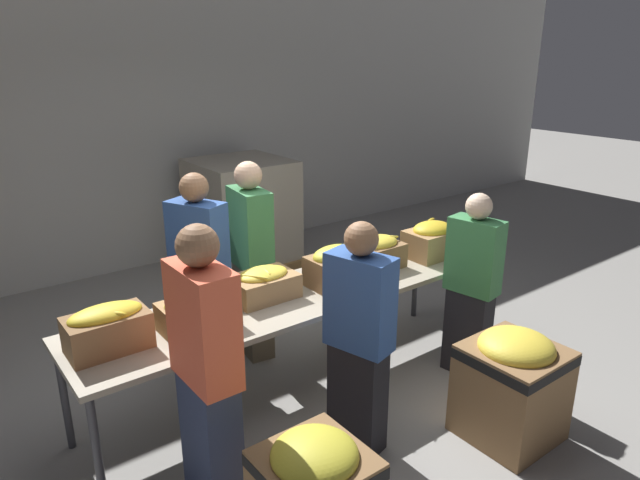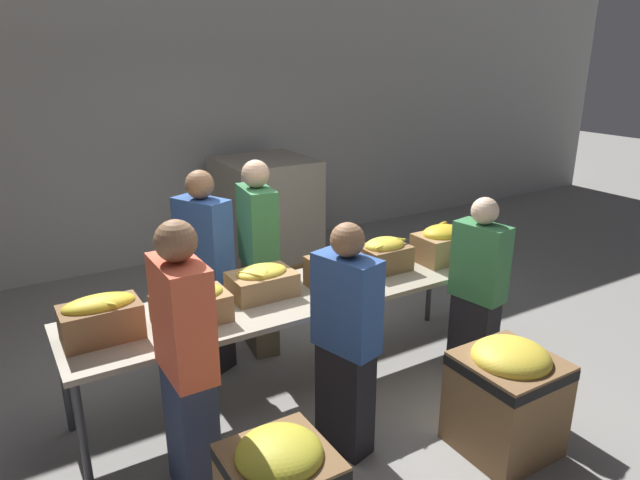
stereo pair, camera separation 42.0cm
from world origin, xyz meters
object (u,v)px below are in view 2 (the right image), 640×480
banana_box_4 (385,254)px  sorting_table (298,298)px  donation_bin_1 (507,393)px  banana_box_2 (262,281)px  banana_box_0 (101,317)px  banana_box_5 (443,243)px  volunteer_4 (206,273)px  volunteer_0 (259,260)px  volunteer_3 (186,366)px  pallet_stack_0 (266,213)px  banana_box_3 (337,266)px  volunteer_1 (477,294)px  volunteer_2 (346,343)px  banana_box_1 (191,304)px

banana_box_4 → sorting_table: bearing=-177.6°
donation_bin_1 → banana_box_4: bearing=88.8°
banana_box_2 → banana_box_4: bearing=-2.7°
banana_box_0 → banana_box_2: banana_box_0 is taller
banana_box_5 → volunteer_4: volunteer_4 is taller
volunteer_0 → sorting_table: bearing=7.2°
banana_box_2 → volunteer_0: (0.26, 0.61, -0.08)m
volunteer_3 → pallet_stack_0: volunteer_3 is taller
banana_box_3 → banana_box_4: size_ratio=1.08×
banana_box_3 → banana_box_5: 1.07m
volunteer_1 → volunteer_2: volunteer_2 is taller
banana_box_3 → banana_box_4: 0.52m
banana_box_0 → volunteer_1: bearing=-13.7°
sorting_table → volunteer_3: volunteer_3 is taller
banana_box_3 → volunteer_3: size_ratio=0.25×
banana_box_1 → volunteer_2: (0.74, -0.73, -0.15)m
donation_bin_1 → sorting_table: bearing=120.9°
banana_box_5 → volunteer_4: 2.00m
volunteer_0 → volunteer_3: bearing=-31.3°
banana_box_2 → volunteer_3: size_ratio=0.28×
banana_box_4 → volunteer_3: 2.03m
volunteer_0 → banana_box_4: bearing=58.8°
banana_box_4 → donation_bin_1: size_ratio=0.51×
banana_box_3 → sorting_table: bearing=172.0°
banana_box_0 → donation_bin_1: size_ratio=0.62×
sorting_table → volunteer_1: 1.37m
volunteer_2 → volunteer_4: 1.52m
banana_box_2 → volunteer_0: size_ratio=0.28×
volunteer_0 → volunteer_3: (-1.09, -1.34, 0.00)m
banana_box_2 → banana_box_1: bearing=-165.9°
sorting_table → volunteer_0: size_ratio=2.00×
banana_box_1 → volunteer_3: 0.63m
banana_box_0 → banana_box_3: (1.71, -0.05, 0.01)m
banana_box_3 → banana_box_4: banana_box_3 is taller
banana_box_5 → pallet_stack_0: (-0.40, 2.62, -0.32)m
volunteer_1 → volunteer_3: volunteer_3 is taller
banana_box_2 → banana_box_0: bearing=-176.1°
sorting_table → pallet_stack_0: 2.76m
banana_box_4 → banana_box_1: bearing=-176.7°
volunteer_1 → volunteer_2: size_ratio=0.96×
volunteer_1 → donation_bin_1: bearing=139.7°
volunteer_1 → banana_box_2: bearing=54.4°
banana_box_3 → banana_box_5: (1.07, -0.01, -0.00)m
banana_box_2 → volunteer_4: size_ratio=0.28×
pallet_stack_0 → volunteer_3: bearing=-122.7°
banana_box_2 → banana_box_3: (0.57, -0.13, 0.05)m
banana_box_3 → volunteer_0: volunteer_0 is taller
sorting_table → volunteer_0: volunteer_0 is taller
banana_box_2 → volunteer_2: size_ratio=0.30×
volunteer_2 → donation_bin_1: volunteer_2 is taller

